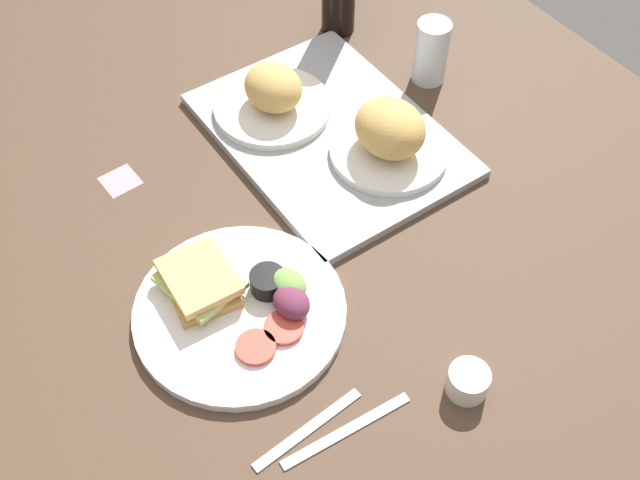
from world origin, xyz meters
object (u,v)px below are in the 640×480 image
at_px(drinking_glass, 431,52).
at_px(knife, 346,430).
at_px(sticky_note, 120,181).
at_px(fork, 308,429).
at_px(plate_with_salad, 239,304).
at_px(bread_plate_far, 390,135).
at_px(bread_plate_near, 273,96).
at_px(serving_tray, 329,134).
at_px(espresso_cup, 468,382).

bearing_deg(drinking_glass, knife, -48.23).
distance_m(drinking_glass, sticky_note, 0.59).
bearing_deg(fork, plate_with_salad, 79.59).
bearing_deg(bread_plate_far, knife, -44.16).
relative_size(bread_plate_near, plate_with_salad, 0.67).
bearing_deg(bread_plate_near, drinking_glass, 75.47).
height_order(serving_tray, knife, serving_tray).
bearing_deg(knife, bread_plate_far, 50.27).
distance_m(bread_plate_far, knife, 0.49).
distance_m(serving_tray, bread_plate_far, 0.12).
height_order(fork, knife, same).
xyz_separation_m(fork, knife, (0.03, 0.04, 0.00)).
relative_size(espresso_cup, knife, 0.29).
distance_m(bread_plate_near, bread_plate_far, 0.22).
height_order(bread_plate_near, knife, bread_plate_near).
xyz_separation_m(serving_tray, bread_plate_near, (-0.10, -0.05, 0.04)).
relative_size(serving_tray, espresso_cup, 8.04).
relative_size(bread_plate_far, plate_with_salad, 0.65).
bearing_deg(serving_tray, sticky_note, -108.61).
distance_m(knife, sticky_note, 0.57).
relative_size(plate_with_salad, sticky_note, 5.42).
relative_size(serving_tray, sticky_note, 8.04).
height_order(knife, sticky_note, knife).
xyz_separation_m(plate_with_salad, drinking_glass, (-0.24, 0.55, 0.04)).
xyz_separation_m(serving_tray, knife, (0.45, -0.29, -0.01)).
distance_m(plate_with_salad, espresso_cup, 0.33).
distance_m(espresso_cup, knife, 0.17).
distance_m(serving_tray, fork, 0.54).
bearing_deg(drinking_glass, bread_plate_near, -104.53).
bearing_deg(bread_plate_near, bread_plate_far, 26.38).
bearing_deg(bread_plate_far, serving_tray, -153.37).
distance_m(serving_tray, knife, 0.54).
relative_size(bread_plate_far, knife, 1.04).
relative_size(serving_tray, drinking_glass, 3.79).
xyz_separation_m(serving_tray, plate_with_salad, (0.21, -0.31, 0.01)).
height_order(serving_tray, fork, serving_tray).
xyz_separation_m(espresso_cup, knife, (-0.04, -0.17, -0.02)).
bearing_deg(serving_tray, bread_plate_far, 26.63).
height_order(serving_tray, drinking_glass, drinking_glass).
bearing_deg(serving_tray, fork, -38.30).
relative_size(plate_with_salad, knife, 1.60).
distance_m(bread_plate_near, espresso_cup, 0.60).
relative_size(bread_plate_near, sticky_note, 3.65).
relative_size(serving_tray, knife, 2.37).
distance_m(serving_tray, sticky_note, 0.36).
height_order(bread_plate_far, sticky_note, bread_plate_far).
bearing_deg(plate_with_salad, bread_plate_near, 140.31).
bearing_deg(fork, serving_tray, 47.93).
bearing_deg(drinking_glass, bread_plate_far, -57.10).
height_order(espresso_cup, fork, espresso_cup).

